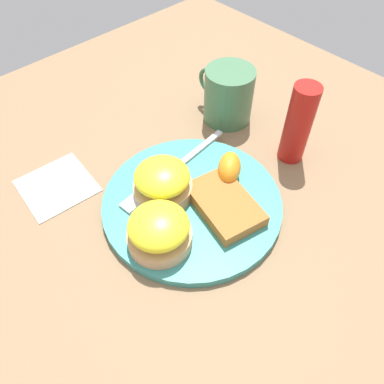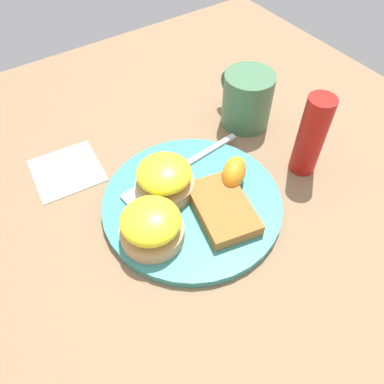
{
  "view_description": "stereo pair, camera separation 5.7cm",
  "coord_description": "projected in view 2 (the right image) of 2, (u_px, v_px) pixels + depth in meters",
  "views": [
    {
      "loc": [
        -0.26,
        0.25,
        0.47
      ],
      "look_at": [
        0.0,
        0.0,
        0.03
      ],
      "focal_mm": 35.0,
      "sensor_mm": 36.0,
      "label": 1
    },
    {
      "loc": [
        -0.3,
        0.2,
        0.47
      ],
      "look_at": [
        0.0,
        0.0,
        0.03
      ],
      "focal_mm": 35.0,
      "sensor_mm": 36.0,
      "label": 2
    }
  ],
  "objects": [
    {
      "name": "fork",
      "position": [
        175.0,
        171.0,
        0.62
      ],
      "size": [
        0.04,
        0.24,
        0.0
      ],
      "color": "silver",
      "rests_on": "plate"
    },
    {
      "name": "sandwich_benedict_right",
      "position": [
        151.0,
        225.0,
        0.52
      ],
      "size": [
        0.09,
        0.09,
        0.06
      ],
      "color": "tan",
      "rests_on": "plate"
    },
    {
      "name": "hashbrown_patty",
      "position": [
        223.0,
        208.0,
        0.56
      ],
      "size": [
        0.13,
        0.1,
        0.02
      ],
      "primitive_type": "cube",
      "rotation": [
        0.0,
        0.0,
        -0.22
      ],
      "color": "#AE632C",
      "rests_on": "plate"
    },
    {
      "name": "orange_wedge",
      "position": [
        234.0,
        173.0,
        0.59
      ],
      "size": [
        0.07,
        0.07,
        0.04
      ],
      "primitive_type": "ellipsoid",
      "rotation": [
        0.0,
        0.0,
        5.38
      ],
      "color": "orange",
      "rests_on": "plate"
    },
    {
      "name": "ground_plane",
      "position": [
        192.0,
        206.0,
        0.6
      ],
      "size": [
        1.1,
        1.1,
        0.0
      ],
      "primitive_type": "plane",
      "color": "#846647"
    },
    {
      "name": "cup",
      "position": [
        247.0,
        99.0,
        0.69
      ],
      "size": [
        0.12,
        0.09,
        0.1
      ],
      "color": "#42704C",
      "rests_on": "ground_plane"
    },
    {
      "name": "condiment_bottle",
      "position": [
        311.0,
        136.0,
        0.59
      ],
      "size": [
        0.04,
        0.04,
        0.14
      ],
      "primitive_type": "cylinder",
      "color": "#B21914",
      "rests_on": "ground_plane"
    },
    {
      "name": "plate",
      "position": [
        192.0,
        203.0,
        0.59
      ],
      "size": [
        0.28,
        0.28,
        0.01
      ],
      "primitive_type": "cylinder",
      "color": "teal",
      "rests_on": "ground_plane"
    },
    {
      "name": "sandwich_benedict_left",
      "position": [
        164.0,
        178.0,
        0.58
      ],
      "size": [
        0.09,
        0.09,
        0.06
      ],
      "color": "tan",
      "rests_on": "plate"
    },
    {
      "name": "napkin",
      "position": [
        67.0,
        170.0,
        0.64
      ],
      "size": [
        0.12,
        0.12,
        0.0
      ],
      "primitive_type": "cube",
      "rotation": [
        0.0,
        0.0,
        -0.09
      ],
      "color": "white",
      "rests_on": "ground_plane"
    }
  ]
}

